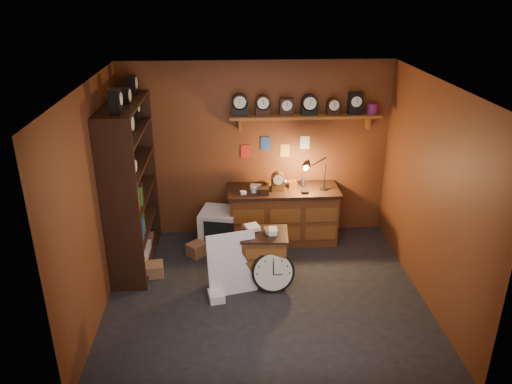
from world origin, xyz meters
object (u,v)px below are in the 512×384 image
(shelving_unit, at_px, (128,180))
(big_round_clock, at_px, (273,272))
(workbench, at_px, (283,212))
(low_cabinet, at_px, (264,254))

(shelving_unit, xyz_separation_m, big_round_clock, (1.90, -0.88, -0.98))
(workbench, xyz_separation_m, low_cabinet, (-0.37, -1.11, -0.09))
(workbench, height_order, big_round_clock, workbench)
(workbench, xyz_separation_m, big_round_clock, (-0.27, -1.37, -0.20))
(big_round_clock, bearing_deg, workbench, 78.68)
(shelving_unit, bearing_deg, big_round_clock, -24.80)
(low_cabinet, bearing_deg, big_round_clock, -66.26)
(shelving_unit, relative_size, big_round_clock, 4.59)
(big_round_clock, bearing_deg, shelving_unit, 155.20)
(workbench, bearing_deg, big_round_clock, -101.32)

